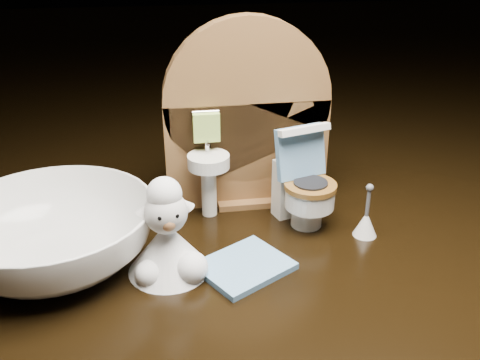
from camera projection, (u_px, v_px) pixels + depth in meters
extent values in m
cube|color=black|center=(260.00, 297.00, 0.41)|extent=(2.50, 2.50, 0.10)
cube|color=brown|center=(247.00, 153.00, 0.43)|extent=(0.13, 0.02, 0.09)
cylinder|color=brown|center=(247.00, 101.00, 0.41)|extent=(0.13, 0.02, 0.13)
cube|color=brown|center=(247.00, 198.00, 0.45)|extent=(0.05, 0.04, 0.01)
cylinder|color=white|center=(209.00, 189.00, 0.42)|extent=(0.01, 0.01, 0.04)
cylinder|color=white|center=(209.00, 161.00, 0.40)|extent=(0.03, 0.03, 0.01)
cylinder|color=silver|center=(207.00, 145.00, 0.41)|extent=(0.00, 0.00, 0.01)
cube|color=#ACD558|center=(206.00, 127.00, 0.40)|extent=(0.02, 0.01, 0.02)
cube|color=brown|center=(294.00, 144.00, 0.42)|extent=(0.02, 0.01, 0.02)
cylinder|color=#D1C480|center=(296.00, 154.00, 0.42)|extent=(0.02, 0.02, 0.02)
cylinder|color=white|center=(306.00, 215.00, 0.41)|extent=(0.02, 0.02, 0.02)
cylinder|color=white|center=(310.00, 197.00, 0.40)|extent=(0.04, 0.04, 0.02)
cylinder|color=brown|center=(310.00, 186.00, 0.39)|extent=(0.04, 0.04, 0.00)
cube|color=white|center=(293.00, 187.00, 0.42)|extent=(0.03, 0.02, 0.05)
cube|color=#6495C2|center=(300.00, 152.00, 0.40)|extent=(0.04, 0.02, 0.04)
cube|color=white|center=(305.00, 130.00, 0.39)|extent=(0.04, 0.02, 0.01)
cylinder|color=#B0C739|center=(305.00, 150.00, 0.41)|extent=(0.01, 0.01, 0.01)
cube|color=#6495C2|center=(244.00, 266.00, 0.36)|extent=(0.07, 0.07, 0.00)
cone|color=white|center=(366.00, 224.00, 0.39)|extent=(0.02, 0.02, 0.02)
cylinder|color=#59595B|center=(368.00, 202.00, 0.39)|extent=(0.00, 0.00, 0.02)
sphere|color=#59595B|center=(370.00, 188.00, 0.38)|extent=(0.01, 0.01, 0.01)
cone|color=white|center=(168.00, 247.00, 0.35)|extent=(0.05, 0.05, 0.04)
sphere|color=white|center=(192.00, 268.00, 0.34)|extent=(0.02, 0.02, 0.02)
sphere|color=white|center=(149.00, 274.00, 0.34)|extent=(0.02, 0.02, 0.02)
sphere|color=silver|center=(166.00, 212.00, 0.34)|extent=(0.03, 0.03, 0.03)
sphere|color=#A36A3E|center=(168.00, 224.00, 0.33)|extent=(0.01, 0.01, 0.01)
sphere|color=white|center=(164.00, 194.00, 0.33)|extent=(0.02, 0.02, 0.02)
cone|color=silver|center=(145.00, 208.00, 0.33)|extent=(0.01, 0.01, 0.01)
cone|color=silver|center=(185.00, 203.00, 0.34)|extent=(0.01, 0.01, 0.01)
sphere|color=black|center=(160.00, 218.00, 0.32)|extent=(0.00, 0.00, 0.00)
sphere|color=black|center=(176.00, 216.00, 0.33)|extent=(0.00, 0.00, 0.00)
imported|color=white|center=(54.00, 236.00, 0.36)|extent=(0.17, 0.17, 0.04)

